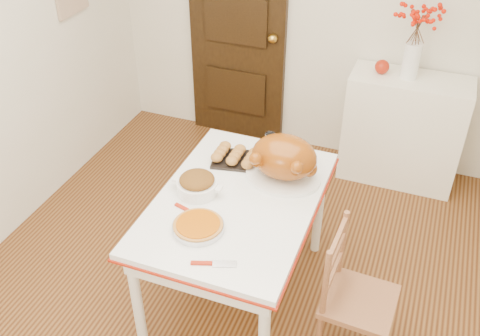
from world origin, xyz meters
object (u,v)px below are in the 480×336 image
at_px(sideboard, 403,130).
at_px(turkey_platter, 284,159).
at_px(pumpkin_pie, 198,225).
at_px(chair_oak, 360,299).
at_px(kitchen_table, 237,249).

relative_size(sideboard, turkey_platter, 2.00).
bearing_deg(turkey_platter, pumpkin_pie, -111.06).
bearing_deg(chair_oak, turkey_platter, 56.30).
bearing_deg(chair_oak, sideboard, 3.02).
height_order(chair_oak, turkey_platter, turkey_platter).
xyz_separation_m(turkey_platter, pumpkin_pie, (-0.29, -0.59, -0.11)).
bearing_deg(chair_oak, pumpkin_pie, 102.86).
bearing_deg(kitchen_table, pumpkin_pie, -106.85).
bearing_deg(pumpkin_pie, sideboard, 66.47).
height_order(kitchen_table, turkey_platter, turkey_platter).
relative_size(sideboard, kitchen_table, 0.69).
bearing_deg(chair_oak, kitchen_table, 80.99).
distance_m(kitchen_table, chair_oak, 0.79).
distance_m(kitchen_table, turkey_platter, 0.63).
distance_m(sideboard, kitchen_table, 1.84).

